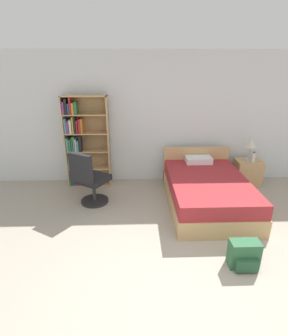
# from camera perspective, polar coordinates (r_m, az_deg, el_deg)

# --- Properties ---
(ground_plane) EXTENTS (14.00, 14.00, 0.00)m
(ground_plane) POSITION_cam_1_polar(r_m,az_deg,el_deg) (3.15, 10.41, -26.68)
(ground_plane) COLOR #A39989
(wall_back) EXTENTS (9.00, 0.06, 2.60)m
(wall_back) POSITION_cam_1_polar(r_m,az_deg,el_deg) (5.39, 4.31, 10.52)
(wall_back) COLOR silver
(wall_back) RESTS_ON ground_plane
(bookshelf) EXTENTS (0.85, 0.28, 1.81)m
(bookshelf) POSITION_cam_1_polar(r_m,az_deg,el_deg) (5.32, -13.41, 5.74)
(bookshelf) COLOR tan
(bookshelf) RESTS_ON ground_plane
(bed) EXTENTS (1.32, 2.01, 0.78)m
(bed) POSITION_cam_1_polar(r_m,az_deg,el_deg) (4.77, 13.36, -4.64)
(bed) COLOR tan
(bed) RESTS_ON ground_plane
(office_chair) EXTENTS (0.68, 0.72, 1.00)m
(office_chair) POSITION_cam_1_polar(r_m,az_deg,el_deg) (4.63, -11.76, -2.61)
(office_chair) COLOR #232326
(office_chair) RESTS_ON ground_plane
(nightstand) EXTENTS (0.51, 0.41, 0.52)m
(nightstand) POSITION_cam_1_polar(r_m,az_deg,el_deg) (5.82, 21.56, -0.83)
(nightstand) COLOR tan
(nightstand) RESTS_ON ground_plane
(table_lamp) EXTENTS (0.22, 0.22, 0.46)m
(table_lamp) POSITION_cam_1_polar(r_m,az_deg,el_deg) (5.62, 22.29, 4.92)
(table_lamp) COLOR #B2B2B7
(table_lamp) RESTS_ON nightstand
(water_bottle) EXTENTS (0.06, 0.06, 0.21)m
(water_bottle) POSITION_cam_1_polar(r_m,az_deg,el_deg) (5.63, 22.74, 2.18)
(water_bottle) COLOR silver
(water_bottle) RESTS_ON nightstand
(backpack_green) EXTENTS (0.36, 0.25, 0.35)m
(backpack_green) POSITION_cam_1_polar(r_m,az_deg,el_deg) (3.59, 20.97, -17.27)
(backpack_green) COLOR #2D603D
(backpack_green) RESTS_ON ground_plane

